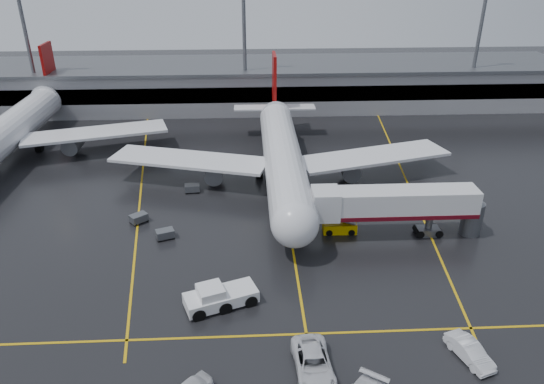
{
  "coord_description": "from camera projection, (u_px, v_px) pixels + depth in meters",
  "views": [
    {
      "loc": [
        -4.7,
        -55.72,
        30.61
      ],
      "look_at": [
        -2.0,
        -2.0,
        4.0
      ],
      "focal_mm": 33.32,
      "sensor_mm": 36.0,
      "label": 1
    }
  ],
  "objects": [
    {
      "name": "baggage_cart_b",
      "position": [
        139.0,
        218.0,
        61.25
      ],
      "size": [
        2.37,
        2.28,
        1.12
      ],
      "color": "#595B60",
      "rests_on": "ground"
    },
    {
      "name": "apron_line_stop",
      "position": [
        306.0,
        334.0,
        43.96
      ],
      "size": [
        60.0,
        0.25,
        0.02
      ],
      "primitive_type": "cube",
      "color": "gold",
      "rests_on": "ground"
    },
    {
      "name": "apron_line_right",
      "position": [
        405.0,
        177.0,
        73.42
      ],
      "size": [
        7.57,
        69.64,
        0.02
      ],
      "primitive_type": "cube",
      "rotation": [
        0.0,
        0.0,
        -0.1
      ],
      "color": "gold",
      "rests_on": "ground"
    },
    {
      "name": "terminal",
      "position": [
        270.0,
        84.0,
        104.65
      ],
      "size": [
        122.0,
        19.0,
        8.6
      ],
      "color": "gray",
      "rests_on": "ground"
    },
    {
      "name": "belt_loader",
      "position": [
        340.0,
        227.0,
        59.25
      ],
      "size": [
        3.94,
        1.92,
        2.47
      ],
      "color": "#E3B400",
      "rests_on": "ground"
    },
    {
      "name": "jet_bridge",
      "position": [
        396.0,
        205.0,
        57.08
      ],
      "size": [
        19.9,
        3.4,
        6.05
      ],
      "color": "silver",
      "rests_on": "ground"
    },
    {
      "name": "ground",
      "position": [
        287.0,
        213.0,
        63.66
      ],
      "size": [
        220.0,
        220.0,
        0.0
      ],
      "primitive_type": "plane",
      "color": "black",
      "rests_on": "ground"
    },
    {
      "name": "main_airliner",
      "position": [
        282.0,
        153.0,
        70.48
      ],
      "size": [
        48.8,
        45.6,
        14.1
      ],
      "color": "silver",
      "rests_on": "ground"
    },
    {
      "name": "baggage_cart_a",
      "position": [
        165.0,
        234.0,
        57.92
      ],
      "size": [
        2.33,
        1.91,
        1.12
      ],
      "color": "#595B60",
      "rests_on": "ground"
    },
    {
      "name": "baggage_cart_c",
      "position": [
        192.0,
        188.0,
        68.75
      ],
      "size": [
        2.13,
        1.51,
        1.12
      ],
      "color": "#595B60",
      "rests_on": "ground"
    },
    {
      "name": "apron_line_left",
      "position": [
        142.0,
        183.0,
        71.71
      ],
      "size": [
        9.99,
        69.35,
        0.02
      ],
      "primitive_type": "cube",
      "rotation": [
        0.0,
        0.0,
        0.14
      ],
      "color": "gold",
      "rests_on": "ground"
    },
    {
      "name": "service_van_c",
      "position": [
        470.0,
        351.0,
        41.05
      ],
      "size": [
        3.04,
        4.92,
        1.53
      ],
      "primitive_type": "imported",
      "rotation": [
        0.0,
        0.0,
        0.33
      ],
      "color": "silver",
      "rests_on": "ground"
    },
    {
      "name": "second_airliner",
      "position": [
        11.0,
        130.0,
        79.33
      ],
      "size": [
        48.8,
        45.6,
        14.1
      ],
      "color": "silver",
      "rests_on": "ground"
    },
    {
      "name": "light_mast_left",
      "position": [
        27.0,
        41.0,
        92.82
      ],
      "size": [
        3.0,
        1.2,
        25.45
      ],
      "color": "#595B60",
      "rests_on": "ground"
    },
    {
      "name": "light_mast_right",
      "position": [
        479.0,
        37.0,
        96.64
      ],
      "size": [
        3.0,
        1.2,
        25.45
      ],
      "color": "#595B60",
      "rests_on": "ground"
    },
    {
      "name": "apron_line_centre",
      "position": [
        287.0,
        213.0,
        63.66
      ],
      "size": [
        0.25,
        90.0,
        0.02
      ],
      "primitive_type": "cube",
      "color": "gold",
      "rests_on": "ground"
    },
    {
      "name": "service_van_a",
      "position": [
        313.0,
        364.0,
        39.7
      ],
      "size": [
        3.24,
        6.42,
        1.74
      ],
      "primitive_type": "imported",
      "rotation": [
        0.0,
        0.0,
        0.06
      ],
      "color": "silver",
      "rests_on": "ground"
    },
    {
      "name": "light_mast_mid",
      "position": [
        244.0,
        39.0,
        94.62
      ],
      "size": [
        3.0,
        1.2,
        25.45
      ],
      "color": "#595B60",
      "rests_on": "ground"
    },
    {
      "name": "pushback_tractor",
      "position": [
        219.0,
        297.0,
        47.01
      ],
      "size": [
        7.26,
        4.86,
        2.41
      ],
      "color": "white",
      "rests_on": "ground"
    }
  ]
}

